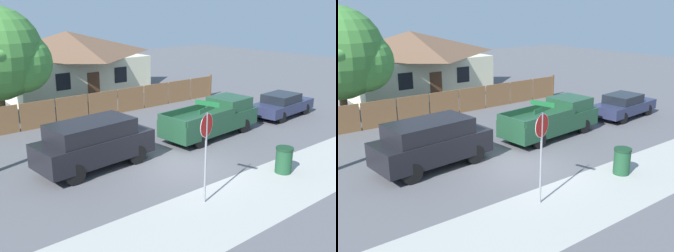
{
  "view_description": "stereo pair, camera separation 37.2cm",
  "coord_description": "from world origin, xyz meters",
  "views": [
    {
      "loc": [
        -9.8,
        -11.2,
        6.17
      ],
      "look_at": [
        -0.21,
        0.6,
        1.6
      ],
      "focal_mm": 42.0,
      "sensor_mm": 36.0,
      "label": 1
    },
    {
      "loc": [
        -9.5,
        -11.43,
        6.17
      ],
      "look_at": [
        -0.21,
        0.6,
        1.6
      ],
      "focal_mm": 42.0,
      "sensor_mm": 36.0,
      "label": 2
    }
  ],
  "objects": [
    {
      "name": "house",
      "position": [
        3.01,
        16.38,
        2.37
      ],
      "size": [
        10.54,
        8.06,
        4.57
      ],
      "color": "beige",
      "rests_on": "ground"
    },
    {
      "name": "parked_sedan",
      "position": [
        9.68,
        2.08,
        0.71
      ],
      "size": [
        4.51,
        2.13,
        1.38
      ],
      "rotation": [
        0.0,
        0.0,
        0.09
      ],
      "color": "#282D4C",
      "rests_on": "ground"
    },
    {
      "name": "wooden_fence",
      "position": [
        2.5,
        8.79,
        0.74
      ],
      "size": [
        15.99,
        0.12,
        1.57
      ],
      "color": "brown",
      "rests_on": "ground"
    },
    {
      "name": "ground_plane",
      "position": [
        0.0,
        0.0,
        0.0
      ],
      "size": [
        80.0,
        80.0,
        0.0
      ],
      "primitive_type": "plane",
      "color": "#56565B"
    },
    {
      "name": "orange_pickup",
      "position": [
        3.92,
        2.1,
        0.87
      ],
      "size": [
        5.61,
        2.36,
        1.77
      ],
      "rotation": [
        0.0,
        0.0,
        0.09
      ],
      "color": "#1E472D",
      "rests_on": "ground"
    },
    {
      "name": "stop_sign",
      "position": [
        -1.45,
        -2.85,
        2.35
      ],
      "size": [
        0.93,
        0.83,
        3.44
      ],
      "rotation": [
        0.0,
        0.0,
        0.28
      ],
      "color": "gray",
      "rests_on": "ground"
    },
    {
      "name": "red_suv",
      "position": [
        -2.8,
        2.08,
        1.06
      ],
      "size": [
        4.88,
        2.34,
        1.95
      ],
      "rotation": [
        0.0,
        0.0,
        0.09
      ],
      "color": "black",
      "rests_on": "ground"
    },
    {
      "name": "oak_tree",
      "position": [
        -3.49,
        10.49,
        3.78
      ],
      "size": [
        5.21,
        4.96,
        6.37
      ],
      "color": "brown",
      "rests_on": "ground"
    },
    {
      "name": "sidewalk_strip",
      "position": [
        0.0,
        -3.6,
        0.0
      ],
      "size": [
        36.0,
        3.2,
        0.01
      ],
      "color": "#A3A39E",
      "rests_on": "ground"
    },
    {
      "name": "trash_bin",
      "position": [
        2.66,
        -3.01,
        0.52
      ],
      "size": [
        0.67,
        0.67,
        1.04
      ],
      "color": "#1E4C2D",
      "rests_on": "ground"
    }
  ]
}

